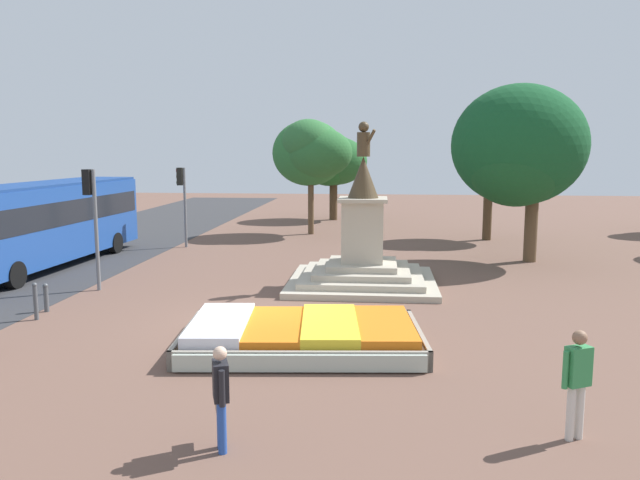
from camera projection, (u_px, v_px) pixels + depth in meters
The scene contains 14 objects.
ground_plane at pixel (263, 326), 15.90m from camera, with size 95.02×95.02×0.00m, color brown.
flower_planter at pixel (301, 335), 14.19m from camera, with size 5.68×3.93×0.65m.
statue_monument at pixel (362, 255), 20.66m from camera, with size 4.81×4.81×5.36m.
traffic_light_mid_block at pixel (92, 206), 19.63m from camera, with size 0.41×0.29×3.86m.
traffic_light_far_corner at pixel (182, 192), 28.43m from camera, with size 0.42×0.31×3.65m.
city_bus at pixel (40, 220), 23.26m from camera, with size 2.84×11.83×3.22m.
pedestrian_with_handbag at pixel (221, 392), 9.25m from camera, with size 0.37×0.71×1.62m.
pedestrian_crossing_plaza at pixel (577, 377), 9.58m from camera, with size 0.52×0.36×1.75m.
kerb_bollard_mid_b at pixel (36, 300), 16.45m from camera, with size 0.12×0.12×1.01m.
kerb_bollard_north at pixel (46, 297), 17.29m from camera, with size 0.14×0.14×0.81m.
park_tree_far_left at pixel (498, 152), 30.55m from camera, with size 3.72×3.94×6.32m.
park_tree_far_right at pixel (518, 150), 24.01m from camera, with size 5.19×4.86×6.98m.
park_tree_street_side at pixel (332, 161), 39.42m from camera, with size 4.30×4.16×5.47m.
park_tree_distant at pixel (312, 151), 32.48m from camera, with size 4.27×3.89×6.02m.
Camera 1 is at (2.93, -15.21, 4.48)m, focal length 35.00 mm.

